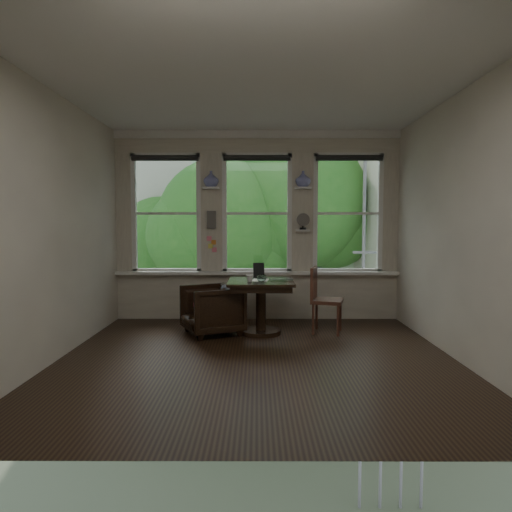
{
  "coord_description": "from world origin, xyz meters",
  "views": [
    {
      "loc": [
        0.0,
        -5.09,
        1.53
      ],
      "look_at": [
        -0.01,
        0.9,
        1.11
      ],
      "focal_mm": 32.0,
      "sensor_mm": 36.0,
      "label": 1
    }
  ],
  "objects_px": {
    "side_chair_right": "(327,300)",
    "table": "(261,307)",
    "laptop": "(282,280)",
    "armchair_left": "(212,310)",
    "mug": "(250,278)"
  },
  "relations": [
    {
      "from": "table",
      "to": "side_chair_right",
      "type": "xyz_separation_m",
      "value": [
        0.93,
        0.07,
        0.09
      ]
    },
    {
      "from": "laptop",
      "to": "armchair_left",
      "type": "bearing_deg",
      "value": 172.68
    },
    {
      "from": "table",
      "to": "side_chair_right",
      "type": "bearing_deg",
      "value": 4.17
    },
    {
      "from": "armchair_left",
      "to": "side_chair_right",
      "type": "bearing_deg",
      "value": 67.9
    },
    {
      "from": "side_chair_right",
      "to": "mug",
      "type": "height_order",
      "value": "side_chair_right"
    },
    {
      "from": "mug",
      "to": "side_chair_right",
      "type": "bearing_deg",
      "value": 11.09
    },
    {
      "from": "table",
      "to": "side_chair_right",
      "type": "relative_size",
      "value": 0.98
    },
    {
      "from": "armchair_left",
      "to": "laptop",
      "type": "bearing_deg",
      "value": 60.03
    },
    {
      "from": "table",
      "to": "mug",
      "type": "relative_size",
      "value": 8.83
    },
    {
      "from": "side_chair_right",
      "to": "laptop",
      "type": "relative_size",
      "value": 2.81
    },
    {
      "from": "side_chair_right",
      "to": "table",
      "type": "bearing_deg",
      "value": 109.75
    },
    {
      "from": "armchair_left",
      "to": "laptop",
      "type": "xyz_separation_m",
      "value": [
        0.97,
        -0.08,
        0.42
      ]
    },
    {
      "from": "armchair_left",
      "to": "side_chair_right",
      "type": "relative_size",
      "value": 0.82
    },
    {
      "from": "table",
      "to": "armchair_left",
      "type": "height_order",
      "value": "table"
    },
    {
      "from": "table",
      "to": "side_chair_right",
      "type": "distance_m",
      "value": 0.94
    }
  ]
}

